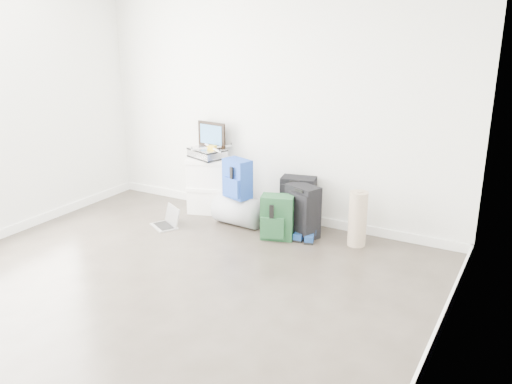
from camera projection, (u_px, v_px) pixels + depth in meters
The scene contains 14 objects.
ground at pixel (132, 310), 4.38m from camera, with size 5.00×5.00×0.00m, color #342D25.
room_envelope at pixel (117, 96), 3.87m from camera, with size 4.52×5.02×2.71m.
boxes_stack at pixel (208, 185), 6.54m from camera, with size 0.56×0.50×0.67m.
briefcase at pixel (207, 153), 6.42m from camera, with size 0.41×0.30×0.12m, color #B2B2B7.
painting at pixel (212, 134), 6.44m from camera, with size 0.40×0.07×0.30m.
drone at pixel (212, 148), 6.34m from camera, with size 0.42×0.42×0.05m.
duffel_bag at pixel (239, 211), 6.14m from camera, with size 0.34×0.34×0.54m, color gray.
blue_backpack at pixel (237, 179), 6.00m from camera, with size 0.35×0.31×0.44m.
large_suitcase at pixel (298, 203), 6.04m from camera, with size 0.41×0.31×0.58m.
green_backpack at pixel (277, 218), 5.74m from camera, with size 0.39×0.34×0.48m.
carry_on at pixel (302, 211), 5.79m from camera, with size 0.41×0.35×0.57m.
shoes at pixel (305, 236), 5.76m from camera, with size 0.27×0.27×0.08m.
rolled_rug at pixel (358, 219), 5.55m from camera, with size 0.19×0.19×0.58m, color tan.
laptop at pixel (167, 222), 6.13m from camera, with size 0.39×0.35×0.23m.
Camera 1 is at (2.76, -2.90, 2.25)m, focal length 38.00 mm.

